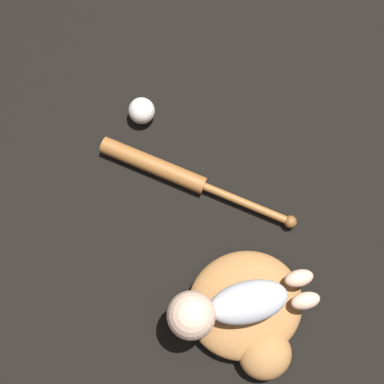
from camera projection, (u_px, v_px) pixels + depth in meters
name	position (u px, v px, depth m)	size (l,w,h in m)	color
ground_plane	(225.00, 318.00, 1.39)	(6.00, 6.00, 0.00)	black
baseball_glove	(248.00, 313.00, 1.35)	(0.31, 0.34, 0.09)	#A8703D
baby_figure	(225.00, 307.00, 1.26)	(0.38, 0.17, 0.12)	#B2B2B7
baseball_bat	(172.00, 173.00, 1.47)	(0.41, 0.45, 0.05)	#9E602D
baseball	(142.00, 111.00, 1.51)	(0.08, 0.08, 0.08)	white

